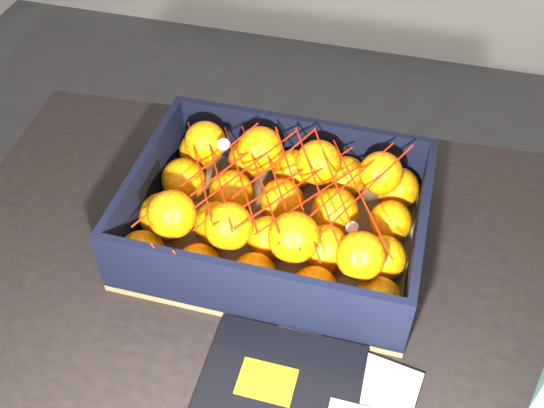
# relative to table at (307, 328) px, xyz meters

# --- Properties ---
(table) EXTENTS (1.25, 0.87, 0.75)m
(table) POSITION_rel_table_xyz_m (0.00, 0.00, 0.00)
(table) COLOR black
(table) RESTS_ON ground
(produce_crate) EXTENTS (0.45, 0.34, 0.12)m
(produce_crate) POSITION_rel_table_xyz_m (-0.07, 0.09, 0.14)
(produce_crate) COLOR olive
(produce_crate) RESTS_ON table
(clementine_heap) EXTENTS (0.42, 0.32, 0.13)m
(clementine_heap) POSITION_rel_table_xyz_m (-0.08, 0.09, 0.16)
(clementine_heap) COLOR orange
(clementine_heap) RESTS_ON produce_crate
(mesh_net) EXTENTS (0.37, 0.30, 0.10)m
(mesh_net) POSITION_rel_table_xyz_m (-0.08, 0.09, 0.22)
(mesh_net) COLOR red
(mesh_net) RESTS_ON clementine_heap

